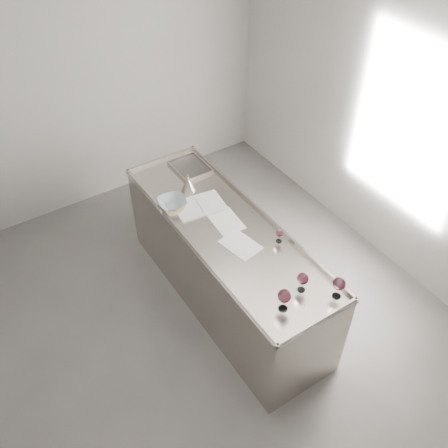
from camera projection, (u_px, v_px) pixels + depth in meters
room_shell at (191, 230)px, 3.58m from camera, size 4.54×5.04×2.84m
counter at (226, 265)px, 4.60m from camera, size 0.77×2.42×0.97m
wine_glass_left at (284, 296)px, 3.54m from camera, size 0.10×0.10×0.20m
wine_glass_middle at (303, 279)px, 3.69m from camera, size 0.09×0.09×0.17m
wine_glass_right at (339, 284)px, 3.63m from camera, size 0.10×0.10×0.19m
wine_glass_small at (280, 233)px, 4.09m from camera, size 0.06×0.06×0.13m
notebook at (200, 206)px, 4.48m from camera, size 0.47×0.36×0.02m
loose_paper_top at (226, 221)px, 4.34m from camera, size 0.26×0.35×0.00m
loose_paper_under at (241, 245)px, 4.12m from camera, size 0.28×0.36×0.00m
trivet at (173, 206)px, 4.47m from camera, size 0.26×0.26×0.02m
ceramic_bowl at (172, 203)px, 4.44m from camera, size 0.27×0.27×0.06m
wine_funnel at (188, 185)px, 4.62m from camera, size 0.14×0.14×0.20m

